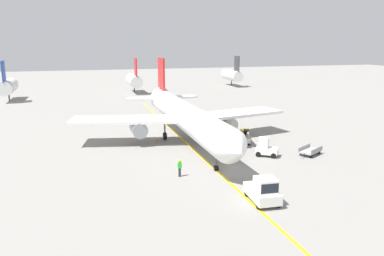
# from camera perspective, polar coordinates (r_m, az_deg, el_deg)

# --- Properties ---
(ground_plane) EXTENTS (300.00, 300.00, 0.00)m
(ground_plane) POSITION_cam_1_polar(r_m,az_deg,el_deg) (37.47, 5.81, -6.59)
(ground_plane) COLOR gray
(taxi_line_yellow) EXTENTS (0.78, 80.00, 0.01)m
(taxi_line_yellow) POSITION_cam_1_polar(r_m,az_deg,el_deg) (41.52, 1.67, -4.58)
(taxi_line_yellow) COLOR yellow
(taxi_line_yellow) RESTS_ON ground
(airliner) EXTENTS (28.61, 35.22, 10.10)m
(airliner) POSITION_cam_1_polar(r_m,az_deg,el_deg) (47.84, -1.23, 1.97)
(airliner) COLOR white
(airliner) RESTS_ON ground
(pushback_tug) EXTENTS (2.18, 3.74, 2.20)m
(pushback_tug) POSITION_cam_1_polar(r_m,az_deg,el_deg) (30.58, 10.74, -9.33)
(pushback_tug) COLOR silver
(pushback_tug) RESTS_ON ground
(baggage_tug_near_wing) EXTENTS (2.70, 2.48, 2.10)m
(baggage_tug_near_wing) POSITION_cam_1_polar(r_m,az_deg,el_deg) (42.76, 11.10, -3.01)
(baggage_tug_near_wing) COLOR silver
(baggage_tug_near_wing) RESTS_ON ground
(belt_loader_forward_hold) EXTENTS (2.93, 5.13, 2.59)m
(belt_loader_forward_hold) POSITION_cam_1_polar(r_m,az_deg,el_deg) (48.28, 7.82, -1.25)
(belt_loader_forward_hold) COLOR silver
(belt_loader_forward_hold) RESTS_ON ground
(belt_loader_aft_hold) EXTENTS (3.36, 5.03, 2.59)m
(belt_loader_aft_hold) POSITION_cam_1_polar(r_m,az_deg,el_deg) (47.71, 7.25, -1.41)
(belt_loader_aft_hold) COLOR silver
(belt_loader_aft_hold) RESTS_ON ground
(baggage_cart_loaded) EXTENTS (3.66, 2.74, 0.94)m
(baggage_cart_loaded) POSITION_cam_1_polar(r_m,az_deg,el_deg) (44.62, 17.49, -3.32)
(baggage_cart_loaded) COLOR #A5A5A8
(baggage_cart_loaded) RESTS_ON ground
(ground_crew_marshaller) EXTENTS (0.36, 0.24, 1.70)m
(ground_crew_marshaller) POSITION_cam_1_polar(r_m,az_deg,el_deg) (35.69, -1.89, -5.98)
(ground_crew_marshaller) COLOR #26262D
(ground_crew_marshaller) RESTS_ON ground
(ground_crew_wing_walker) EXTENTS (0.36, 0.24, 1.70)m
(ground_crew_wing_walker) POSITION_cam_1_polar(r_m,az_deg,el_deg) (40.56, 4.09, -3.69)
(ground_crew_wing_walker) COLOR #26262D
(ground_crew_wing_walker) RESTS_ON ground
(safety_cone_nose_left) EXTENTS (0.36, 0.36, 0.44)m
(safety_cone_nose_left) POSITION_cam_1_polar(r_m,az_deg,el_deg) (48.42, -5.34, -1.83)
(safety_cone_nose_left) COLOR orange
(safety_cone_nose_left) RESTS_ON ground
(safety_cone_nose_right) EXTENTS (0.36, 0.36, 0.44)m
(safety_cone_nose_right) POSITION_cam_1_polar(r_m,az_deg,el_deg) (53.08, 1.13, -0.47)
(safety_cone_nose_right) COLOR orange
(safety_cone_nose_right) RESTS_ON ground
(distant_aircraft_far_left) EXTENTS (3.00, 10.10, 8.80)m
(distant_aircraft_far_left) POSITION_cam_1_polar(r_m,az_deg,el_deg) (91.52, -26.13, 5.74)
(distant_aircraft_far_left) COLOR silver
(distant_aircraft_far_left) RESTS_ON ground
(distant_aircraft_mid_left) EXTENTS (3.00, 10.10, 8.80)m
(distant_aircraft_mid_left) POSITION_cam_1_polar(r_m,az_deg,el_deg) (96.38, -8.77, 7.18)
(distant_aircraft_mid_left) COLOR silver
(distant_aircraft_mid_left) RESTS_ON ground
(distant_aircraft_mid_right) EXTENTS (3.00, 10.10, 8.80)m
(distant_aircraft_mid_right) POSITION_cam_1_polar(r_m,az_deg,el_deg) (111.50, 6.06, 8.00)
(distant_aircraft_mid_right) COLOR silver
(distant_aircraft_mid_right) RESTS_ON ground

